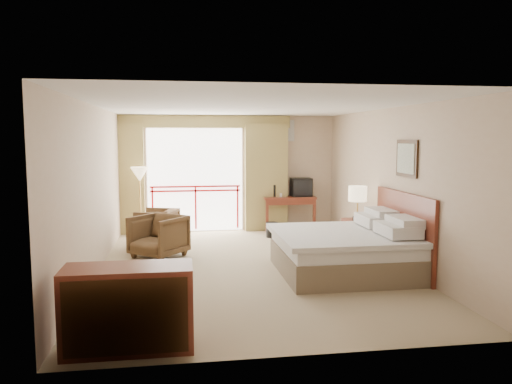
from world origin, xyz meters
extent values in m
plane|color=#9A8967|center=(0.00, 0.00, 0.00)|extent=(7.00, 7.00, 0.00)
plane|color=white|center=(0.00, 0.00, 2.70)|extent=(7.00, 7.00, 0.00)
plane|color=tan|center=(0.00, 3.50, 1.35)|extent=(5.00, 0.00, 5.00)
plane|color=tan|center=(0.00, -3.50, 1.35)|extent=(5.00, 0.00, 5.00)
plane|color=tan|center=(-2.50, 0.00, 1.35)|extent=(0.00, 7.00, 7.00)
plane|color=tan|center=(2.50, 0.00, 1.35)|extent=(0.00, 7.00, 7.00)
plane|color=white|center=(-0.80, 3.48, 1.20)|extent=(2.40, 0.00, 2.40)
cube|color=red|center=(-0.80, 3.46, 0.95)|extent=(2.09, 0.03, 0.04)
cube|color=red|center=(-0.80, 3.46, 1.05)|extent=(2.09, 0.03, 0.04)
cube|color=red|center=(-1.79, 3.46, 0.55)|extent=(0.04, 0.03, 1.00)
cube|color=red|center=(-0.80, 3.46, 0.55)|extent=(0.04, 0.03, 1.00)
cube|color=red|center=(0.19, 3.46, 0.55)|extent=(0.04, 0.03, 1.00)
cube|color=olive|center=(-2.45, 3.35, 1.25)|extent=(1.00, 0.26, 2.50)
cube|color=olive|center=(0.85, 3.35, 1.25)|extent=(1.00, 0.26, 2.50)
cube|color=olive|center=(-0.80, 3.38, 2.55)|extent=(4.40, 0.22, 0.28)
cube|color=silver|center=(1.30, 3.47, 2.35)|extent=(0.50, 0.04, 0.50)
cube|color=brown|center=(1.45, -0.60, 0.20)|extent=(2.05, 2.00, 0.40)
cube|color=silver|center=(1.45, -0.60, 0.50)|extent=(2.01, 1.96, 0.22)
cube|color=silver|center=(1.40, -0.60, 0.63)|extent=(2.09, 2.06, 0.08)
cube|color=silver|center=(2.15, -1.05, 0.78)|extent=(0.50, 0.75, 0.18)
cube|color=silver|center=(2.15, -0.15, 0.78)|extent=(0.50, 0.75, 0.18)
cube|color=silver|center=(2.28, -1.05, 0.90)|extent=(0.40, 0.70, 0.14)
cube|color=silver|center=(2.28, -0.15, 0.90)|extent=(0.40, 0.70, 0.14)
cube|color=#5F241A|center=(2.46, -0.60, 0.65)|extent=(0.06, 2.10, 1.30)
cube|color=black|center=(2.48, -0.60, 1.85)|extent=(0.03, 0.72, 0.60)
cube|color=silver|center=(2.46, -0.60, 1.85)|extent=(0.01, 0.60, 0.48)
cube|color=#5F241A|center=(2.14, 0.64, 0.33)|extent=(0.47, 0.56, 0.65)
cylinder|color=tan|center=(2.14, 0.69, 0.70)|extent=(0.14, 0.14, 0.04)
cylinder|color=tan|center=(2.14, 0.69, 0.88)|extent=(0.03, 0.03, 0.36)
cylinder|color=#FFE5B2|center=(2.14, 0.69, 1.14)|extent=(0.34, 0.34, 0.28)
cube|color=black|center=(2.09, 0.49, 0.70)|extent=(0.20, 0.17, 0.08)
cube|color=#5F241A|center=(1.39, 3.28, 0.78)|extent=(1.23, 0.59, 0.05)
cube|color=#5F241A|center=(0.82, 3.03, 0.38)|extent=(0.06, 0.06, 0.76)
cube|color=#5F241A|center=(1.95, 3.03, 0.38)|extent=(0.06, 0.06, 0.76)
cube|color=#5F241A|center=(0.82, 3.54, 0.38)|extent=(0.06, 0.06, 0.76)
cube|color=#5F241A|center=(1.95, 3.54, 0.38)|extent=(0.06, 0.06, 0.76)
cube|color=#5F241A|center=(1.39, 3.54, 0.46)|extent=(1.12, 0.03, 0.56)
cube|color=#5F241A|center=(1.39, 3.01, 0.69)|extent=(1.12, 0.03, 0.12)
cube|color=black|center=(1.69, 3.28, 1.01)|extent=(0.48, 0.37, 0.44)
cube|color=black|center=(1.69, 3.10, 1.01)|extent=(0.44, 0.02, 0.35)
cylinder|color=black|center=(1.04, 3.28, 0.94)|extent=(0.13, 0.13, 0.29)
cylinder|color=white|center=(1.19, 3.23, 0.84)|extent=(0.07, 0.07, 0.09)
cylinder|color=black|center=(0.83, 2.45, 0.17)|extent=(0.27, 0.27, 0.33)
imported|color=#442D18|center=(-1.64, 2.31, 0.00)|extent=(0.97, 0.95, 0.70)
imported|color=#442D18|center=(-1.56, 0.97, 0.00)|extent=(1.19, 1.19, 0.78)
cylinder|color=black|center=(-1.72, 1.64, 0.58)|extent=(0.55, 0.55, 0.04)
cylinder|color=black|center=(-1.72, 1.64, 0.29)|extent=(0.07, 0.07, 0.55)
cylinder|color=black|center=(-1.72, 1.64, 0.02)|extent=(0.39, 0.39, 0.03)
imported|color=white|center=(-1.72, 1.64, 0.60)|extent=(0.22, 0.24, 0.02)
cylinder|color=tan|center=(-2.02, 2.92, 0.01)|extent=(0.25, 0.25, 0.03)
cylinder|color=tan|center=(-2.02, 2.92, 0.67)|extent=(0.03, 0.03, 1.35)
cone|color=#FFE5B2|center=(-2.02, 2.92, 1.39)|extent=(0.39, 0.39, 0.31)
cube|color=#5F241A|center=(-1.69, -3.07, 0.44)|extent=(1.31, 0.55, 0.88)
cube|color=black|center=(-1.69, -3.34, 0.44)|extent=(1.20, 0.02, 0.77)
camera|label=1|loc=(-1.15, -8.19, 2.19)|focal=35.00mm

